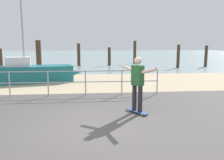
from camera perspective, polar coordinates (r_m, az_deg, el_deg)
name	(u,v)px	position (r m, az deg, el deg)	size (l,w,h in m)	color
ground_plane	(94,144)	(5.14, -4.46, -15.49)	(24.00, 10.00, 0.04)	#514C49
beach_strip	(91,82)	(12.85, -5.13, -0.48)	(24.00, 6.00, 0.04)	tan
sea_surface	(90,55)	(40.73, -5.41, 6.09)	(72.00, 50.00, 0.04)	#849EA3
railing_fence	(48,80)	(9.53, -15.54, 0.06)	(8.97, 0.05, 1.05)	#9EA0A5
sailboat	(34,73)	(13.30, -18.66, 1.65)	(5.07, 2.32, 4.41)	#19666B
skateboard	(137,111)	(7.16, 6.17, -7.73)	(0.61, 0.78, 0.08)	#334C8C
skateboarder	(137,81)	(6.95, 6.31, -0.22)	(0.87, 1.26, 1.65)	#26262B
groyne_post_0	(1,60)	(19.53, -25.76, 4.48)	(0.28, 0.28, 1.72)	#422D1E
groyne_post_1	(39,56)	(18.59, -17.63, 5.73)	(0.40, 0.40, 2.34)	#422D1E
groyne_post_2	(79,55)	(21.82, -8.20, 6.17)	(0.29, 0.29, 2.09)	#422D1E
groyne_post_3	(109,57)	(22.00, -0.67, 5.81)	(0.28, 0.28, 1.73)	#422D1E
groyne_post_4	(135,52)	(24.50, 5.64, 6.85)	(0.30, 0.30, 2.36)	#422D1E
groyne_post_5	(178,56)	(20.73, 16.02, 5.64)	(0.26, 0.26, 2.00)	#422D1E
groyne_post_6	(206,56)	(22.57, 22.17, 5.46)	(0.26, 0.26, 1.91)	#422D1E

